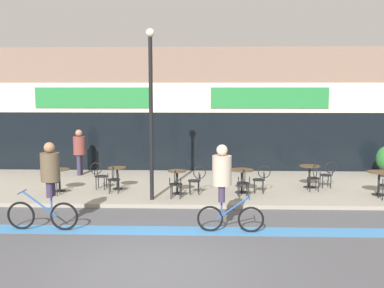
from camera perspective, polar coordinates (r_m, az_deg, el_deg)
ground_plane at (r=9.07m, az=-5.16°, el=-15.70°), size 120.00×120.00×0.00m
sidewalk_slab at (r=15.96m, az=-1.99°, el=-5.38°), size 40.00×5.50×0.12m
storefront_facade at (r=20.31m, az=-1.14°, el=4.46°), size 40.00×4.06×5.15m
bike_lane_stripe at (r=11.35m, az=-3.64°, el=-10.91°), size 36.00×0.70×0.01m
bistro_table_0 at (r=15.46m, az=-16.50°, el=-3.86°), size 0.67×0.67×0.74m
bistro_table_1 at (r=15.35m, az=-9.47°, el=-3.76°), size 0.61×0.61×0.74m
bistro_table_2 at (r=14.46m, az=-1.90°, el=-4.29°), size 0.61×0.61×0.76m
bistro_table_3 at (r=14.69m, az=6.34°, el=-4.07°), size 0.77×0.77×0.77m
bistro_table_4 at (r=15.89m, az=14.70°, el=-3.46°), size 0.70×0.70×0.76m
bistro_table_5 at (r=15.47m, az=22.66°, el=-4.04°), size 0.75×0.75×0.76m
cafe_chair_0_near at (r=14.88m, az=-17.25°, el=-4.35°), size 0.41×0.58×0.90m
cafe_chair_1_near at (r=14.75m, az=-9.93°, el=-4.23°), size 0.43×0.59×0.90m
cafe_chair_1_side at (r=15.49m, az=-11.74°, el=-3.73°), size 0.58×0.41×0.90m
cafe_chair_2_near at (r=13.85m, az=-2.09°, el=-4.87°), size 0.43×0.59×0.90m
cafe_chair_2_side at (r=14.44m, az=0.59°, el=-4.37°), size 0.59×0.44×0.90m
cafe_chair_3_near at (r=14.09m, az=6.56°, el=-4.71°), size 0.43×0.59×0.90m
cafe_chair_3_side at (r=14.75m, az=8.77°, el=-4.21°), size 0.59×0.43×0.90m
cafe_chair_4_near at (r=15.29m, az=15.23°, el=-3.97°), size 0.42×0.59×0.90m
cafe_chair_4_side at (r=16.05m, az=16.88°, el=-3.51°), size 0.59×0.42×0.90m
lamp_post at (r=13.50m, az=-5.24°, el=5.27°), size 0.26×0.26×5.13m
cyclist_0 at (r=11.62m, az=-17.80°, el=-4.30°), size 1.81×0.50×2.21m
cyclist_1 at (r=10.95m, az=4.02°, el=-4.55°), size 1.64×0.51×2.16m
pedestrian_near_end at (r=18.04m, az=-14.12°, el=-0.51°), size 0.52×0.52×1.79m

